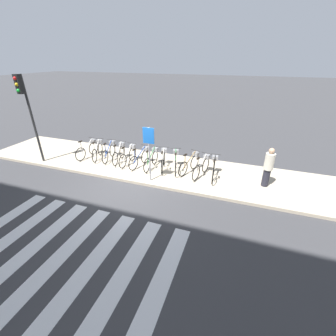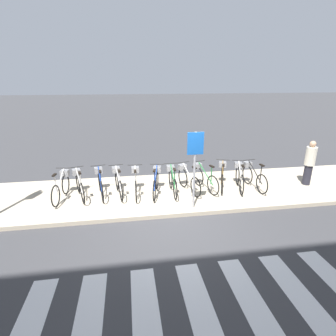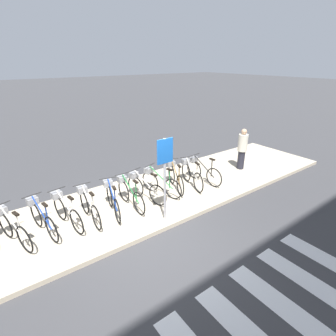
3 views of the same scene
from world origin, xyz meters
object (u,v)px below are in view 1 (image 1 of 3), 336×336
object	(u,v)px
parked_bicycle_2	(109,151)
pedestrian	(268,167)
parked_bicycle_9	(190,163)
parked_bicycle_11	(214,168)
traffic_light	(26,102)
parked_bicycle_1	(98,149)
parked_bicycle_4	(129,155)
parked_bicycle_6	(152,158)
parked_bicycle_10	(202,166)
parked_bicycle_5	(141,157)
parked_bicycle_7	(163,159)
sign_post	(149,146)
parked_bicycle_3	(119,152)
parked_bicycle_8	(176,161)
parked_bicycle_0	(88,149)

from	to	relation	value
parked_bicycle_2	pedestrian	distance (m)	6.99
parked_bicycle_9	parked_bicycle_2	bearing A→B (deg)	179.76
parked_bicycle_11	traffic_light	size ratio (longest dim) A/B	0.40
parked_bicycle_1	parked_bicycle_4	size ratio (longest dim) A/B	0.96
parked_bicycle_6	parked_bicycle_10	distance (m)	2.26
parked_bicycle_5	pedestrian	xyz separation A→B (m)	(5.24, -0.05, 0.38)
parked_bicycle_6	parked_bicycle_10	world-z (taller)	same
parked_bicycle_10	traffic_light	distance (m)	7.85
parked_bicycle_1	traffic_light	size ratio (longest dim) A/B	0.38
parked_bicycle_7	sign_post	xyz separation A→B (m)	(-0.11, -1.22, 1.06)
parked_bicycle_3	parked_bicycle_7	distance (m)	2.23
parked_bicycle_4	parked_bicycle_7	xyz separation A→B (m)	(1.68, 0.03, 0.00)
sign_post	parked_bicycle_10	bearing A→B (deg)	31.68
parked_bicycle_3	parked_bicycle_4	xyz separation A→B (m)	(0.54, -0.09, 0.00)
parked_bicycle_5	pedestrian	size ratio (longest dim) A/B	0.97
parked_bicycle_6	sign_post	distance (m)	1.62
pedestrian	traffic_light	world-z (taller)	traffic_light
parked_bicycle_1	pedestrian	xyz separation A→B (m)	(7.60, -0.18, 0.38)
parked_bicycle_1	parked_bicycle_10	distance (m)	5.15
parked_bicycle_10	pedestrian	size ratio (longest dim) A/B	0.96
parked_bicycle_7	pedestrian	bearing A→B (deg)	-1.77
parked_bicycle_9	sign_post	bearing A→B (deg)	-135.37
parked_bicycle_3	parked_bicycle_7	world-z (taller)	same
parked_bicycle_7	parked_bicycle_8	bearing A→B (deg)	4.04
parked_bicycle_0	pedestrian	distance (m)	8.12
parked_bicycle_2	parked_bicycle_8	world-z (taller)	same
parked_bicycle_8	pedestrian	distance (m)	3.67
parked_bicycle_1	parked_bicycle_2	size ratio (longest dim) A/B	0.97
parked_bicycle_3	parked_bicycle_5	world-z (taller)	same
parked_bicycle_9	parked_bicycle_10	distance (m)	0.56
parked_bicycle_5	traffic_light	world-z (taller)	traffic_light
parked_bicycle_7	pedestrian	distance (m)	4.22
parked_bicycle_0	parked_bicycle_10	xyz separation A→B (m)	(5.65, -0.08, 0.00)
parked_bicycle_5	sign_post	size ratio (longest dim) A/B	0.69
parked_bicycle_2	parked_bicycle_6	xyz separation A→B (m)	(2.26, -0.16, 0.00)
parked_bicycle_10	traffic_light	bearing A→B (deg)	-170.89
parked_bicycle_0	parked_bicycle_11	bearing A→B (deg)	-0.79
parked_bicycle_4	parked_bicycle_9	size ratio (longest dim) A/B	1.05
parked_bicycle_9	parked_bicycle_7	bearing A→B (deg)	-176.37
parked_bicycle_10	parked_bicycle_11	xyz separation A→B (m)	(0.48, -0.01, 0.00)
parked_bicycle_4	parked_bicycle_8	xyz separation A→B (m)	(2.23, 0.07, 0.00)
parked_bicycle_11	parked_bicycle_4	bearing A→B (deg)	179.25
parked_bicycle_2	parked_bicycle_6	world-z (taller)	same
parked_bicycle_9	sign_post	size ratio (longest dim) A/B	0.66
parked_bicycle_10	traffic_light	xyz separation A→B (m)	(-7.40, -1.19, 2.33)
parked_bicycle_0	parked_bicycle_4	world-z (taller)	same
parked_bicycle_8	parked_bicycle_11	xyz separation A→B (m)	(1.67, -0.12, 0.00)
parked_bicycle_11	parked_bicycle_6	bearing A→B (deg)	179.57
parked_bicycle_1	parked_bicycle_11	world-z (taller)	same
parked_bicycle_5	parked_bicycle_8	bearing A→B (deg)	4.15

